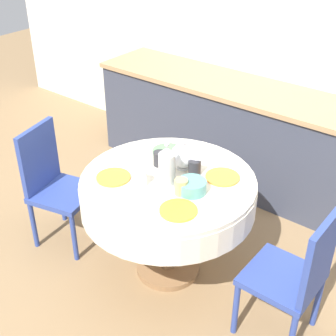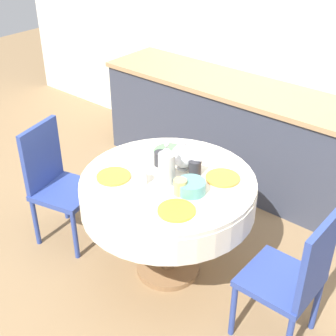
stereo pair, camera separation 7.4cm
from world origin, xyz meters
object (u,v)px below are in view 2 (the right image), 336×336
chair_left (294,276)px  chair_right (56,180)px  coffee_carafe (167,166)px  teapot (184,156)px

chair_left → chair_right: size_ratio=1.00×
coffee_carafe → chair_right: bearing=-169.0°
chair_left → chair_right: 1.79m
chair_right → coffee_carafe: coffee_carafe is taller
chair_right → teapot: 1.01m
coffee_carafe → teapot: bearing=98.3°
chair_right → coffee_carafe: size_ratio=3.20×
chair_left → coffee_carafe: coffee_carafe is taller
chair_left → coffee_carafe: (-0.88, -0.04, 0.38)m
chair_right → teapot: size_ratio=4.17×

